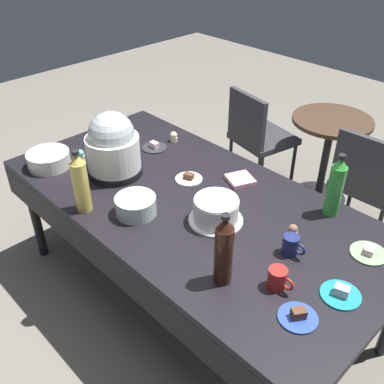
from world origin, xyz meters
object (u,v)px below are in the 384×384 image
maroon_chair_left (257,133)px  dessert_plate_cobalt (298,316)px  potluck_table (192,209)px  dessert_plate_white (189,178)px  frosted_layer_cake (216,211)px  ceramic_snack_bowl (49,159)px  glass_salad_bowl (136,205)px  slow_cooker (113,147)px  dessert_plate_teal (341,294)px  soda_bottle_cola (224,251)px  dessert_plate_charcoal (154,147)px  soda_bottle_ginger_ale (80,183)px  cupcake_cocoa (174,137)px  coffee_mug_navy (291,245)px  cupcake_berry (80,155)px  cupcake_vanilla (293,231)px  dessert_plate_sage (369,252)px  round_cafe_table (328,145)px  soda_bottle_lime_soda (335,187)px  coffee_mug_red (278,279)px  maroon_chair_right (368,179)px

maroon_chair_left → dessert_plate_cobalt: bearing=-47.5°
potluck_table → dessert_plate_white: dessert_plate_white is taller
frosted_layer_cake → ceramic_snack_bowl: 1.12m
glass_salad_bowl → potluck_table: bearing=68.5°
slow_cooker → dessert_plate_teal: size_ratio=2.29×
glass_salad_bowl → dessert_plate_teal: bearing=13.7°
ceramic_snack_bowl → soda_bottle_cola: bearing=2.1°
maroon_chair_left → dessert_plate_charcoal: bearing=-91.0°
ceramic_snack_bowl → soda_bottle_ginger_ale: (0.52, -0.09, 0.11)m
frosted_layer_cake → slow_cooker: 0.74m
cupcake_cocoa → soda_bottle_cola: size_ratio=0.19×
frosted_layer_cake → coffee_mug_navy: (0.40, 0.07, -0.02)m
cupcake_cocoa → cupcake_berry: bearing=-110.7°
cupcake_vanilla → dessert_plate_cobalt: bearing=-52.2°
dessert_plate_sage → soda_bottle_cola: soda_bottle_cola is taller
dessert_plate_teal → cupcake_vanilla: (-0.36, 0.17, 0.02)m
cupcake_berry → round_cafe_table: 1.88m
ceramic_snack_bowl → maroon_chair_left: 1.71m
potluck_table → frosted_layer_cake: 0.25m
soda_bottle_cola → maroon_chair_left: (-1.08, 1.61, -0.42)m
ceramic_snack_bowl → dessert_plate_sage: ceramic_snack_bowl is taller
frosted_layer_cake → dessert_plate_white: 0.41m
slow_cooker → maroon_chair_left: size_ratio=0.45×
soda_bottle_lime_soda → coffee_mug_navy: soda_bottle_lime_soda is taller
frosted_layer_cake → dessert_plate_cobalt: frosted_layer_cake is taller
dessert_plate_cobalt → cupcake_berry: 1.65m
dessert_plate_white → cupcake_vanilla: 0.71m
dessert_plate_cobalt → cupcake_cocoa: bearing=155.7°
coffee_mug_red → potluck_table: bearing=165.2°
dessert_plate_charcoal → round_cafe_table: (0.53, 1.29, -0.26)m
soda_bottle_cola → coffee_mug_red: size_ratio=2.85×
dessert_plate_cobalt → soda_bottle_cola: bearing=-170.4°
dessert_plate_white → soda_bottle_lime_soda: soda_bottle_lime_soda is taller
soda_bottle_cola → maroon_chair_right: bearing=94.0°
frosted_layer_cake → maroon_chair_right: size_ratio=0.32×
frosted_layer_cake → coffee_mug_navy: size_ratio=2.36×
cupcake_berry → round_cafe_table: size_ratio=0.09×
ceramic_snack_bowl → dessert_plate_sage: bearing=20.7°
soda_bottle_ginger_ale → soda_bottle_cola: bearing=9.3°
potluck_table → slow_cooker: bearing=-165.3°
maroon_chair_left → cupcake_vanilla: bearing=-46.1°
dessert_plate_teal → dessert_plate_sage: dessert_plate_teal is taller
soda_bottle_ginger_ale → frosted_layer_cake: bearing=37.1°
ceramic_snack_bowl → dessert_plate_teal: ceramic_snack_bowl is taller
maroon_chair_right → cupcake_berry: bearing=-128.7°
dessert_plate_charcoal → dessert_plate_teal: (1.50, -0.27, 0.00)m
cupcake_vanilla → cupcake_cocoa: (-1.12, 0.25, 0.00)m
cupcake_berry → soda_bottle_lime_soda: size_ratio=0.20×
frosted_layer_cake → maroon_chair_right: frosted_layer_cake is taller
dessert_plate_cobalt → maroon_chair_left: bearing=132.5°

